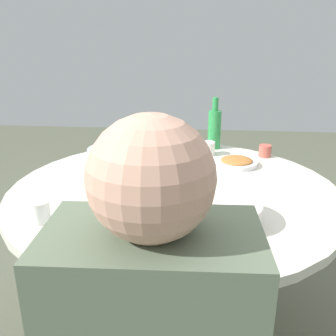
{
  "coord_description": "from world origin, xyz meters",
  "views": [
    {
      "loc": [
        0.1,
        -1.39,
        1.33
      ],
      "look_at": [
        -0.02,
        -0.03,
        0.84
      ],
      "focal_mm": 40.3,
      "sensor_mm": 36.0,
      "label": 1
    }
  ],
  "objects_px": {
    "dish_noodles": "(122,251)",
    "tea_cup_far": "(208,148)",
    "round_dining_table": "(174,217)",
    "tea_cup_near": "(40,212)",
    "tea_cup_side": "(265,151)",
    "soup_bowl": "(223,213)",
    "dish_eggplant": "(157,148)",
    "green_bottle": "(214,128)",
    "dish_tofu_braise": "(237,162)",
    "dish_shrimp": "(131,202)",
    "rice_bowl": "(117,159)"
  },
  "relations": [
    {
      "from": "dish_noodles",
      "to": "tea_cup_far",
      "type": "bearing_deg",
      "value": 75.48
    },
    {
      "from": "round_dining_table",
      "to": "tea_cup_near",
      "type": "bearing_deg",
      "value": -140.76
    },
    {
      "from": "round_dining_table",
      "to": "tea_cup_side",
      "type": "distance_m",
      "value": 0.62
    },
    {
      "from": "dish_noodles",
      "to": "tea_cup_side",
      "type": "xyz_separation_m",
      "value": [
        0.52,
        0.93,
        0.01
      ]
    },
    {
      "from": "tea_cup_far",
      "to": "soup_bowl",
      "type": "bearing_deg",
      "value": -86.87
    },
    {
      "from": "dish_eggplant",
      "to": "tea_cup_far",
      "type": "relative_size",
      "value": 3.41
    },
    {
      "from": "tea_cup_side",
      "to": "tea_cup_far",
      "type": "bearing_deg",
      "value": 179.23
    },
    {
      "from": "round_dining_table",
      "to": "green_bottle",
      "type": "height_order",
      "value": "green_bottle"
    },
    {
      "from": "round_dining_table",
      "to": "green_bottle",
      "type": "bearing_deg",
      "value": 73.13
    },
    {
      "from": "dish_noodles",
      "to": "tea_cup_far",
      "type": "height_order",
      "value": "tea_cup_far"
    },
    {
      "from": "green_bottle",
      "to": "tea_cup_near",
      "type": "xyz_separation_m",
      "value": [
        -0.58,
        -0.89,
        -0.07
      ]
    },
    {
      "from": "dish_tofu_braise",
      "to": "tea_cup_near",
      "type": "relative_size",
      "value": 2.68
    },
    {
      "from": "soup_bowl",
      "to": "dish_shrimp",
      "type": "height_order",
      "value": "soup_bowl"
    },
    {
      "from": "tea_cup_far",
      "to": "tea_cup_side",
      "type": "height_order",
      "value": "tea_cup_far"
    },
    {
      "from": "rice_bowl",
      "to": "dish_shrimp",
      "type": "distance_m",
      "value": 0.4
    },
    {
      "from": "rice_bowl",
      "to": "dish_tofu_braise",
      "type": "height_order",
      "value": "rice_bowl"
    },
    {
      "from": "round_dining_table",
      "to": "soup_bowl",
      "type": "relative_size",
      "value": 5.22
    },
    {
      "from": "green_bottle",
      "to": "tea_cup_near",
      "type": "distance_m",
      "value": 1.07
    },
    {
      "from": "dish_noodles",
      "to": "tea_cup_side",
      "type": "relative_size",
      "value": 3.18
    },
    {
      "from": "dish_shrimp",
      "to": "tea_cup_near",
      "type": "relative_size",
      "value": 3.04
    },
    {
      "from": "green_bottle",
      "to": "dish_shrimp",
      "type": "bearing_deg",
      "value": -112.16
    },
    {
      "from": "round_dining_table",
      "to": "dish_eggplant",
      "type": "bearing_deg",
      "value": 104.87
    },
    {
      "from": "round_dining_table",
      "to": "dish_shrimp",
      "type": "bearing_deg",
      "value": -125.14
    },
    {
      "from": "dish_tofu_braise",
      "to": "tea_cup_side",
      "type": "distance_m",
      "value": 0.21
    },
    {
      "from": "dish_shrimp",
      "to": "tea_cup_far",
      "type": "relative_size",
      "value": 3.26
    },
    {
      "from": "soup_bowl",
      "to": "green_bottle",
      "type": "xyz_separation_m",
      "value": [
        -0.01,
        0.84,
        0.08
      ]
    },
    {
      "from": "tea_cup_far",
      "to": "green_bottle",
      "type": "bearing_deg",
      "value": 75.91
    },
    {
      "from": "round_dining_table",
      "to": "soup_bowl",
      "type": "bearing_deg",
      "value": -57.82
    },
    {
      "from": "soup_bowl",
      "to": "tea_cup_near",
      "type": "height_order",
      "value": "tea_cup_near"
    },
    {
      "from": "dish_noodles",
      "to": "tea_cup_side",
      "type": "bearing_deg",
      "value": 60.77
    },
    {
      "from": "dish_eggplant",
      "to": "tea_cup_near",
      "type": "height_order",
      "value": "tea_cup_near"
    },
    {
      "from": "dish_tofu_braise",
      "to": "dish_noodles",
      "type": "height_order",
      "value": "dish_tofu_braise"
    },
    {
      "from": "rice_bowl",
      "to": "dish_noodles",
      "type": "height_order",
      "value": "rice_bowl"
    },
    {
      "from": "green_bottle",
      "to": "tea_cup_near",
      "type": "bearing_deg",
      "value": -122.94
    },
    {
      "from": "tea_cup_near",
      "to": "tea_cup_far",
      "type": "distance_m",
      "value": 0.94
    },
    {
      "from": "round_dining_table",
      "to": "dish_noodles",
      "type": "height_order",
      "value": "dish_noodles"
    },
    {
      "from": "dish_tofu_braise",
      "to": "tea_cup_far",
      "type": "height_order",
      "value": "tea_cup_far"
    },
    {
      "from": "soup_bowl",
      "to": "dish_shrimp",
      "type": "relative_size",
      "value": 1.14
    },
    {
      "from": "round_dining_table",
      "to": "green_bottle",
      "type": "distance_m",
      "value": 0.63
    },
    {
      "from": "tea_cup_side",
      "to": "dish_tofu_braise",
      "type": "bearing_deg",
      "value": -135.74
    },
    {
      "from": "green_bottle",
      "to": "dish_noodles",
      "type": "bearing_deg",
      "value": -104.47
    },
    {
      "from": "tea_cup_far",
      "to": "dish_tofu_braise",
      "type": "bearing_deg",
      "value": -49.24
    },
    {
      "from": "rice_bowl",
      "to": "dish_noodles",
      "type": "relative_size",
      "value": 1.36
    },
    {
      "from": "dish_eggplant",
      "to": "soup_bowl",
      "type": "bearing_deg",
      "value": -68.04
    },
    {
      "from": "soup_bowl",
      "to": "tea_cup_side",
      "type": "bearing_deg",
      "value": 71.34
    },
    {
      "from": "round_dining_table",
      "to": "dish_eggplant",
      "type": "height_order",
      "value": "dish_eggplant"
    },
    {
      "from": "round_dining_table",
      "to": "rice_bowl",
      "type": "xyz_separation_m",
      "value": [
        -0.27,
        0.18,
        0.19
      ]
    },
    {
      "from": "tea_cup_near",
      "to": "dish_tofu_braise",
      "type": "bearing_deg",
      "value": 42.42
    },
    {
      "from": "dish_noodles",
      "to": "dish_shrimp",
      "type": "bearing_deg",
      "value": 96.11
    },
    {
      "from": "soup_bowl",
      "to": "tea_cup_near",
      "type": "distance_m",
      "value": 0.59
    }
  ]
}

